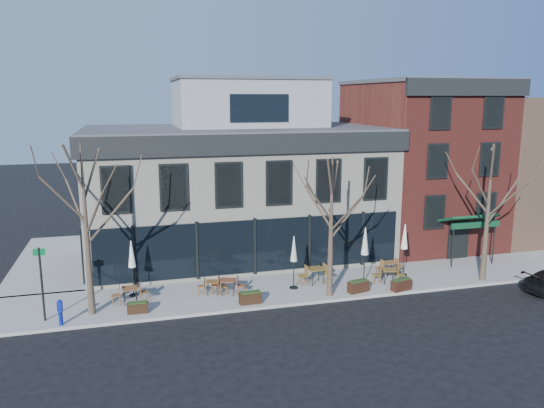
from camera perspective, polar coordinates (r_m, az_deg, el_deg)
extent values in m
plane|color=black|center=(30.16, -1.91, -7.99)|extent=(120.00, 120.00, 0.00)
cube|color=gray|center=(29.09, 5.40, -8.62)|extent=(33.50, 4.70, 0.15)
cube|color=gray|center=(35.46, -22.36, -5.75)|extent=(4.50, 12.00, 0.15)
cube|color=silver|center=(33.88, -3.89, 1.15)|extent=(18.00, 10.00, 8.00)
cube|color=#47474C|center=(33.40, -3.99, 8.01)|extent=(18.30, 10.30, 0.30)
cube|color=black|center=(28.44, -1.95, 6.44)|extent=(18.30, 0.25, 1.10)
cube|color=black|center=(32.91, -19.85, 6.44)|extent=(0.25, 10.30, 1.10)
cube|color=black|center=(29.53, -1.90, -4.54)|extent=(17.20, 0.12, 3.00)
cube|color=black|center=(32.83, -19.22, -3.55)|extent=(0.12, 7.50, 3.00)
cube|color=gray|center=(34.53, -2.70, 10.71)|extent=(9.00, 6.50, 3.00)
cube|color=maroon|center=(38.33, 15.55, 4.22)|extent=(8.00, 10.00, 11.00)
cube|color=#47474C|center=(38.08, 16.00, 12.53)|extent=(8.20, 10.20, 0.25)
cube|color=black|center=(33.77, 20.51, 11.70)|extent=(8.20, 0.25, 1.00)
cube|color=#0C381E|center=(33.92, 20.32, -1.42)|extent=(3.20, 1.66, 0.67)
cube|color=black|center=(34.94, 19.38, -3.78)|extent=(1.40, 0.10, 2.50)
cube|color=#8C664C|center=(45.05, 25.91, 3.87)|extent=(12.00, 12.00, 10.00)
cone|color=#382B21|center=(25.29, -19.33, -2.73)|extent=(0.34, 0.34, 7.92)
cylinder|color=#382B21|center=(25.28, -16.98, -1.26)|extent=(2.23, 0.50, 2.48)
cylinder|color=#382B21|center=(26.05, -20.33, -0.08)|extent=(1.03, 2.05, 2.14)
cylinder|color=#382B21|center=(24.76, -21.56, 0.48)|extent=(1.80, 0.75, 2.21)
cylinder|color=#382B21|center=(24.11, -18.57, -1.05)|extent=(1.03, 2.04, 2.28)
cone|color=#382B21|center=(26.39, 6.36, -2.56)|extent=(0.34, 0.34, 7.04)
cylinder|color=#382B21|center=(26.78, 8.14, -1.29)|extent=(2.00, 0.46, 2.21)
cylinder|color=#382B21|center=(26.83, 4.94, -0.29)|extent=(0.93, 1.84, 1.91)
cylinder|color=#382B21|center=(25.58, 5.09, 0.17)|extent=(1.61, 0.68, 1.97)
cylinder|color=#382B21|center=(25.58, 7.93, -1.12)|extent=(0.93, 1.83, 2.03)
cone|color=#382B21|center=(30.74, 22.19, -0.93)|extent=(0.34, 0.34, 7.48)
cylinder|color=#382B21|center=(31.40, 23.53, 0.21)|extent=(2.12, 0.48, 2.35)
cylinder|color=#382B21|center=(31.03, 20.68, 1.12)|extent=(0.98, 1.94, 2.03)
cylinder|color=#382B21|center=(29.78, 21.51, 1.60)|extent=(1.71, 0.71, 2.09)
cylinder|color=#382B21|center=(30.14, 23.99, 0.42)|extent=(0.98, 1.94, 2.16)
cylinder|color=black|center=(25.86, -23.51, -7.96)|extent=(0.10, 0.10, 3.40)
cube|color=#005926|center=(25.43, -23.77, -4.76)|extent=(0.50, 0.04, 0.30)
cylinder|color=#0B1F9A|center=(25.57, -21.77, -11.33)|extent=(0.19, 0.19, 0.65)
cube|color=#0B1F9A|center=(25.37, -21.86, -10.17)|extent=(0.23, 0.20, 0.46)
cone|color=#0B1F9A|center=(25.27, -21.91, -9.58)|extent=(0.24, 0.24, 0.11)
cube|color=brown|center=(26.96, -15.04, -8.74)|extent=(0.77, 0.77, 0.04)
cylinder|color=black|center=(26.81, -15.57, -9.76)|extent=(0.04, 0.04, 0.74)
cylinder|color=black|center=(26.84, -14.33, -9.66)|extent=(0.04, 0.04, 0.74)
cylinder|color=black|center=(27.35, -15.66, -9.34)|extent=(0.04, 0.04, 0.74)
cylinder|color=black|center=(27.38, -14.44, -9.24)|extent=(0.04, 0.04, 0.74)
cube|color=brown|center=(27.41, -6.41, -8.30)|extent=(0.77, 0.77, 0.04)
cylinder|color=black|center=(27.31, -6.98, -9.12)|extent=(0.04, 0.04, 0.64)
cylinder|color=black|center=(27.26, -5.92, -9.14)|extent=(0.04, 0.04, 0.64)
cylinder|color=black|center=(27.78, -6.86, -8.76)|extent=(0.04, 0.04, 0.64)
cylinder|color=black|center=(27.73, -5.82, -8.77)|extent=(0.04, 0.04, 0.64)
cube|color=brown|center=(27.27, -4.74, -8.17)|extent=(0.90, 0.90, 0.04)
cylinder|color=black|center=(27.17, -5.41, -9.10)|extent=(0.04, 0.04, 0.73)
cylinder|color=black|center=(27.09, -4.21, -9.13)|extent=(0.04, 0.04, 0.73)
cylinder|color=black|center=(27.70, -5.24, -8.69)|extent=(0.04, 0.04, 0.73)
cylinder|color=black|center=(27.62, -4.06, -8.72)|extent=(0.04, 0.04, 0.73)
cube|color=brown|center=(28.75, 4.71, -6.94)|extent=(0.84, 0.84, 0.05)
cylinder|color=black|center=(28.49, 4.36, -8.00)|extent=(0.05, 0.05, 0.82)
cylinder|color=black|center=(28.73, 5.54, -7.85)|extent=(0.05, 0.05, 0.82)
cylinder|color=black|center=(29.04, 3.87, -7.61)|extent=(0.05, 0.05, 0.82)
cylinder|color=black|center=(29.28, 5.03, -7.47)|extent=(0.05, 0.05, 0.82)
cube|color=brown|center=(29.45, 12.46, -6.92)|extent=(0.87, 0.87, 0.04)
cylinder|color=black|center=(29.25, 12.00, -7.80)|extent=(0.04, 0.04, 0.72)
cylinder|color=black|center=(29.37, 13.08, -7.77)|extent=(0.04, 0.04, 0.72)
cylinder|color=black|center=(29.77, 11.78, -7.45)|extent=(0.04, 0.04, 0.72)
cylinder|color=black|center=(29.89, 12.85, -7.42)|extent=(0.04, 0.04, 0.72)
cube|color=brown|center=(30.76, 12.53, -6.17)|extent=(0.73, 0.73, 0.04)
cylinder|color=black|center=(30.51, 12.32, -7.02)|extent=(0.04, 0.04, 0.71)
cylinder|color=black|center=(30.79, 13.21, -6.89)|extent=(0.04, 0.04, 0.71)
cylinder|color=black|center=(30.96, 11.80, -6.73)|extent=(0.04, 0.04, 0.71)
cylinder|color=black|center=(31.23, 12.68, -6.60)|extent=(0.04, 0.04, 0.71)
cylinder|color=black|center=(28.11, -14.64, -9.44)|extent=(0.46, 0.46, 0.06)
cylinder|color=black|center=(27.74, -14.76, -7.28)|extent=(0.05, 0.05, 2.30)
cone|color=white|center=(27.43, -14.87, -5.21)|extent=(0.38, 0.38, 1.36)
cylinder|color=black|center=(28.23, 2.33, -8.98)|extent=(0.45, 0.45, 0.06)
cylinder|color=black|center=(27.86, 2.35, -6.85)|extent=(0.05, 0.05, 2.27)
cone|color=beige|center=(27.56, 2.37, -4.82)|extent=(0.37, 0.37, 1.34)
cylinder|color=black|center=(29.27, 9.82, -8.38)|extent=(0.50, 0.50, 0.07)
cylinder|color=black|center=(28.89, 9.90, -6.11)|extent=(0.06, 0.06, 2.50)
cone|color=silver|center=(28.57, 9.98, -3.93)|extent=(0.41, 0.41, 1.48)
cylinder|color=black|center=(31.03, 13.88, -7.40)|extent=(0.48, 0.48, 0.06)
cylinder|color=black|center=(30.69, 13.99, -5.36)|extent=(0.05, 0.05, 2.38)
cone|color=white|center=(30.40, 14.08, -3.40)|extent=(0.39, 0.39, 1.41)
cube|color=black|center=(25.88, -14.25, -10.78)|extent=(0.96, 0.41, 0.47)
cube|color=#1E3314|center=(25.79, -14.28, -10.26)|extent=(0.86, 0.33, 0.08)
cube|color=black|center=(26.20, -2.36, -10.07)|extent=(1.08, 0.44, 0.54)
cube|color=#1E3314|center=(26.09, -2.36, -9.48)|extent=(0.97, 0.35, 0.09)
cube|color=black|center=(27.98, 9.26, -8.77)|extent=(1.19, 0.69, 0.56)
cube|color=#1E3314|center=(27.88, 9.28, -8.19)|extent=(1.06, 0.57, 0.09)
cube|color=black|center=(28.67, 13.73, -8.46)|extent=(1.17, 0.69, 0.55)
cube|color=#1E3314|center=(28.57, 13.76, -7.90)|extent=(1.04, 0.58, 0.09)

